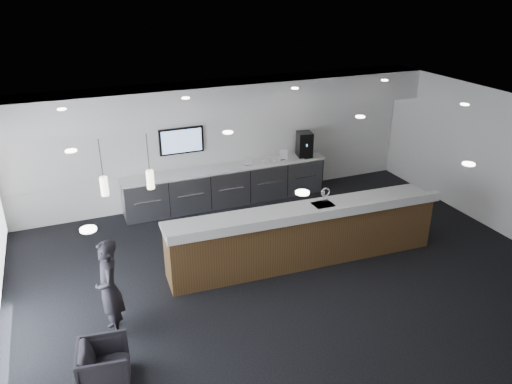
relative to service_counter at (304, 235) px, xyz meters
name	(u,v)px	position (x,y,z in m)	size (l,w,h in m)	color
ground	(292,278)	(-0.49, -0.50, -0.57)	(10.00, 10.00, 0.00)	black
ceiling	(298,122)	(-0.49, -0.50, 2.43)	(10.00, 8.00, 0.02)	black
back_wall	(221,141)	(-0.49, 3.50, 0.93)	(10.00, 0.02, 3.00)	silver
right_wall	(509,167)	(4.51, -0.50, 0.93)	(0.02, 8.00, 3.00)	silver
soffit_bulkhead	(226,98)	(-0.49, 3.05, 2.08)	(10.00, 0.90, 0.70)	silver
alcove_panel	(221,137)	(-0.49, 3.47, 1.03)	(9.80, 0.06, 1.40)	silver
back_credenza	(227,185)	(-0.49, 3.14, -0.10)	(5.06, 0.66, 0.95)	#909298
wall_tv	(181,141)	(-1.49, 3.41, 1.08)	(1.05, 0.08, 0.62)	black
pendant_left	(144,169)	(-2.89, 0.30, 1.68)	(0.12, 0.12, 0.30)	beige
pendant_right	(101,175)	(-3.59, 0.30, 1.68)	(0.12, 0.12, 0.30)	beige
ceiling_can_lights	(297,124)	(-0.49, -0.50, 2.40)	(7.00, 5.00, 0.02)	white
service_counter	(304,235)	(0.00, 0.00, 0.00)	(5.45, 1.15, 1.49)	#4B3019
coffee_machine	(304,144)	(1.61, 3.13, 0.69)	(0.43, 0.51, 0.62)	black
info_sign_left	(248,161)	(0.03, 3.04, 0.49)	(0.17, 0.02, 0.24)	silver
info_sign_right	(284,155)	(1.01, 3.07, 0.51)	(0.20, 0.02, 0.27)	silver
armchair	(104,364)	(-4.01, -1.83, -0.26)	(0.67, 0.69, 0.63)	black
lounge_guest	(109,289)	(-3.76, -0.79, 0.24)	(0.59, 0.39, 1.63)	black
cup_0	(279,160)	(0.85, 3.01, 0.42)	(0.09, 0.09, 0.08)	white
cup_1	(274,160)	(0.71, 3.01, 0.42)	(0.09, 0.09, 0.08)	white
cup_2	(269,161)	(0.57, 3.01, 0.42)	(0.09, 0.09, 0.08)	white
cup_3	(264,162)	(0.43, 3.01, 0.42)	(0.09, 0.09, 0.08)	white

